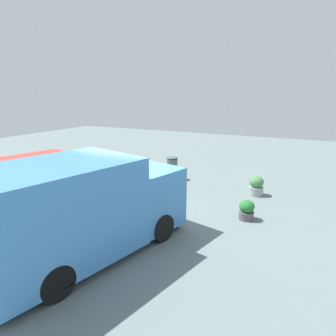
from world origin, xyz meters
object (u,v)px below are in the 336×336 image
Objects in this scene: food_truck at (80,211)px; trash_bin at (172,168)px; person_customer at (111,166)px; planter_flowering_far at (247,210)px; planter_flowering_near at (256,186)px.

food_truck is 6.80m from trash_bin.
person_customer is at bearing 97.42° from trash_bin.
planter_flowering_far is at bearing -109.19° from person_customer.
planter_flowering_near reaches higher than planter_flowering_far.
planter_flowering_far is 4.93m from trash_bin.
food_truck is 6.93m from planter_flowering_near.
planter_flowering_near is 3.85m from trash_bin.
food_truck is 5.28× the size of trash_bin.
planter_flowering_near is (6.24, -2.91, -0.75)m from food_truck.
planter_flowering_near is 2.42m from planter_flowering_far.
planter_flowering_far is at bearing -175.99° from planter_flowering_near.
planter_flowering_near is at bearing -25.04° from food_truck.
person_customer is 1.13× the size of planter_flowering_near.
person_customer is 1.36× the size of planter_flowering_far.
planter_flowering_far is at bearing -125.96° from trash_bin.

